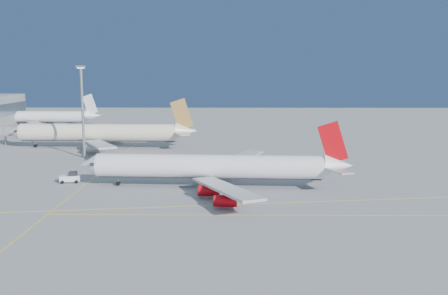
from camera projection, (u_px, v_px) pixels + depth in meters
ground at (260, 196)px, 105.03m from camera, size 500.00×500.00×0.00m
taxiway_lines at (193, 189)px, 111.45m from camera, size 118.86×140.00×0.02m
airliner_virgin at (215, 167)px, 112.53m from camera, size 61.96×55.61×15.29m
airliner_etihad at (102, 133)px, 169.63m from camera, size 65.23×60.34×17.04m
airliner_third at (40, 117)px, 233.16m from camera, size 57.49×53.11×15.45m
pushback_tug at (71, 178)px, 117.53m from camera, size 4.87×3.37×2.58m
light_mast at (82, 104)px, 148.45m from camera, size 2.39×2.39×27.60m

